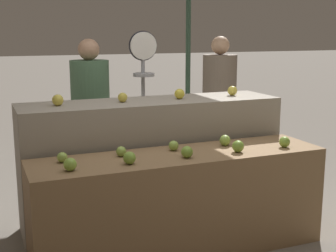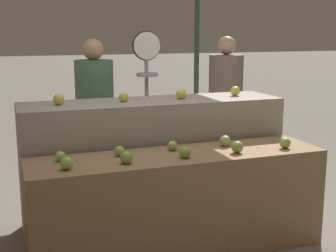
{
  "view_description": "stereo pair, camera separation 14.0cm",
  "coord_description": "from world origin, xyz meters",
  "views": [
    {
      "loc": [
        -1.33,
        -3.01,
        1.63
      ],
      "look_at": [
        0.02,
        0.3,
        0.9
      ],
      "focal_mm": 50.0,
      "sensor_mm": 36.0,
      "label": 1
    },
    {
      "loc": [
        -1.2,
        -3.06,
        1.63
      ],
      "look_at": [
        0.02,
        0.3,
        0.9
      ],
      "focal_mm": 50.0,
      "sensor_mm": 36.0,
      "label": 2
    }
  ],
  "objects": [
    {
      "name": "display_counter_front",
      "position": [
        0.0,
        0.0,
        0.38
      ],
      "size": [
        2.18,
        0.55,
        0.75
      ],
      "primitive_type": "cube",
      "color": "olive",
      "rests_on": "ground_plane"
    },
    {
      "name": "apple_front_8",
      "position": [
        0.42,
        0.1,
        0.8
      ],
      "size": [
        0.09,
        0.09,
        0.09
      ],
      "primitive_type": "sphere",
      "color": "#8EB247",
      "rests_on": "display_counter_front"
    },
    {
      "name": "produce_scale",
      "position": [
        0.12,
        1.13,
        1.19
      ],
      "size": [
        0.27,
        0.2,
        1.64
      ],
      "color": "#99999E",
      "rests_on": "ground_plane"
    },
    {
      "name": "apple_back_0",
      "position": [
        -0.77,
        0.61,
        1.11
      ],
      "size": [
        0.09,
        0.09,
        0.09
      ],
      "primitive_type": "sphere",
      "color": "gold",
      "rests_on": "display_counter_back"
    },
    {
      "name": "apple_front_6",
      "position": [
        -0.42,
        0.1,
        0.79
      ],
      "size": [
        0.07,
        0.07,
        0.07
      ],
      "primitive_type": "sphere",
      "color": "#8EB247",
      "rests_on": "display_counter_front"
    },
    {
      "name": "apple_front_1",
      "position": [
        -0.42,
        -0.11,
        0.8
      ],
      "size": [
        0.09,
        0.09,
        0.09
      ],
      "primitive_type": "sphere",
      "color": "#7AA338",
      "rests_on": "display_counter_front"
    },
    {
      "name": "apple_back_2",
      "position": [
        0.25,
        0.59,
        1.11
      ],
      "size": [
        0.09,
        0.09,
        0.09
      ],
      "primitive_type": "sphere",
      "color": "gold",
      "rests_on": "display_counter_back"
    },
    {
      "name": "display_counter_back",
      "position": [
        0.0,
        0.6,
        0.53
      ],
      "size": [
        2.18,
        0.55,
        1.07
      ],
      "primitive_type": "cube",
      "color": "gray",
      "rests_on": "ground_plane"
    },
    {
      "name": "apple_front_0",
      "position": [
        -0.82,
        -0.12,
        0.8
      ],
      "size": [
        0.09,
        0.09,
        0.09
      ],
      "primitive_type": "sphere",
      "color": "#84AD3D",
      "rests_on": "display_counter_front"
    },
    {
      "name": "apple_front_7",
      "position": [
        -0.01,
        0.11,
        0.79
      ],
      "size": [
        0.08,
        0.08,
        0.08
      ],
      "primitive_type": "sphere",
      "color": "#8EB247",
      "rests_on": "display_counter_front"
    },
    {
      "name": "ground_plane",
      "position": [
        0.0,
        0.0,
        0.0
      ],
      "size": [
        60.0,
        60.0,
        0.0
      ],
      "primitive_type": "plane",
      "color": "gray"
    },
    {
      "name": "apple_front_4",
      "position": [
        0.82,
        -0.12,
        0.8
      ],
      "size": [
        0.08,
        0.08,
        0.08
      ],
      "primitive_type": "sphere",
      "color": "#84AD3D",
      "rests_on": "display_counter_front"
    },
    {
      "name": "apple_front_3",
      "position": [
        0.41,
        -0.11,
        0.8
      ],
      "size": [
        0.09,
        0.09,
        0.09
      ],
      "primitive_type": "sphere",
      "color": "#7AA338",
      "rests_on": "display_counter_front"
    },
    {
      "name": "apple_back_1",
      "position": [
        -0.25,
        0.6,
        1.11
      ],
      "size": [
        0.08,
        0.08,
        0.08
      ],
      "primitive_type": "sphere",
      "color": "gold",
      "rests_on": "display_counter_back"
    },
    {
      "name": "apple_front_2",
      "position": [
        0.0,
        -0.11,
        0.8
      ],
      "size": [
        0.08,
        0.08,
        0.08
      ],
      "primitive_type": "sphere",
      "color": "#7AA338",
      "rests_on": "display_counter_front"
    },
    {
      "name": "apple_front_5",
      "position": [
        -0.84,
        0.1,
        0.79
      ],
      "size": [
        0.07,
        0.07,
        0.07
      ],
      "primitive_type": "sphere",
      "color": "#8EB247",
      "rests_on": "display_counter_front"
    },
    {
      "name": "person_customer_left",
      "position": [
        1.25,
        1.73,
        0.9
      ],
      "size": [
        0.51,
        0.51,
        1.58
      ],
      "rotation": [
        0.0,
        0.0,
        3.54
      ],
      "color": "#2D2D38",
      "rests_on": "ground_plane"
    },
    {
      "name": "apple_back_3",
      "position": [
        0.77,
        0.61,
        1.11
      ],
      "size": [
        0.09,
        0.09,
        0.09
      ],
      "primitive_type": "sphere",
      "color": "gold",
      "rests_on": "display_counter_back"
    },
    {
      "name": "person_vendor_at_scale",
      "position": [
        -0.33,
        1.44,
        0.89
      ],
      "size": [
        0.43,
        0.43,
        1.56
      ],
      "rotation": [
        0.0,
        0.0,
        3.3
      ],
      "color": "#2D2D38",
      "rests_on": "ground_plane"
    }
  ]
}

